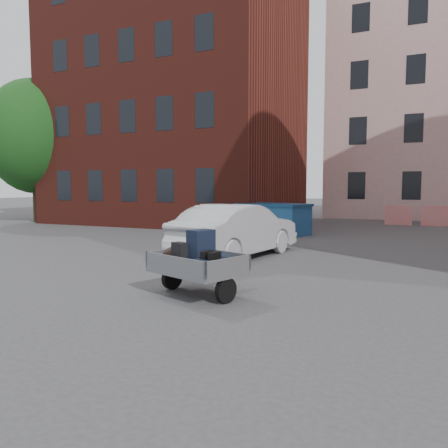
% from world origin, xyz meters
% --- Properties ---
extents(ground, '(120.00, 120.00, 0.00)m').
position_xyz_m(ground, '(0.00, 0.00, 0.00)').
color(ground, '#38383A').
rests_on(ground, ground).
extents(building_brick, '(12.00, 10.00, 14.00)m').
position_xyz_m(building_brick, '(-9.00, 13.00, 7.00)').
color(building_brick, '#591E16').
rests_on(building_brick, ground).
extents(far_building, '(6.00, 6.00, 8.00)m').
position_xyz_m(far_building, '(-20.00, 22.00, 4.00)').
color(far_building, maroon).
rests_on(far_building, ground).
extents(tree, '(5.28, 5.28, 8.30)m').
position_xyz_m(tree, '(-16.00, 9.00, 5.17)').
color(tree, '#3D2B1C').
rests_on(tree, ground).
extents(barriers, '(4.70, 0.18, 1.00)m').
position_xyz_m(barriers, '(4.20, 15.00, 0.50)').
color(barriers, red).
rests_on(barriers, ground).
extents(trailer, '(1.88, 1.98, 1.20)m').
position_xyz_m(trailer, '(-0.10, -1.99, 0.61)').
color(trailer, black).
rests_on(trailer, ground).
extents(dumpster, '(3.34, 2.39, 1.26)m').
position_xyz_m(dumpster, '(-2.05, 8.32, 0.64)').
color(dumpster, '#1D518B').
rests_on(dumpster, ground).
extents(silver_car, '(2.31, 4.70, 1.48)m').
position_xyz_m(silver_car, '(-1.11, 2.32, 0.74)').
color(silver_car, '#A8AAB0').
rests_on(silver_car, ground).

